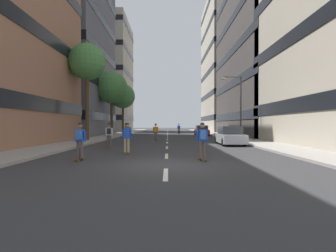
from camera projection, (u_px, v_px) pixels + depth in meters
The scene contains 22 objects.
ground_plane at pixel (168, 136), 37.52m from camera, with size 160.84×160.84×0.00m, color #333335.
sidewalk_left at pixel (119, 134), 40.89m from camera, with size 3.02×73.72×0.14m, color #9E9991.
sidewalk_right at pixel (218, 134), 40.85m from camera, with size 3.02×73.72×0.14m, color #9E9991.
lane_markings at pixel (168, 135), 38.72m from camera, with size 0.16×62.20×0.01m.
building_left_mid at pixel (56, 25), 37.89m from camera, with size 14.42×16.64×32.38m.
building_left_far at pixel (100, 76), 61.94m from camera, with size 14.42×16.17×26.17m.
building_right_mid at pixel (281, 7), 37.79m from camera, with size 14.42×23.14×37.72m.
building_right_far at pixel (237, 65), 61.84m from camera, with size 14.42×20.53×31.43m.
parked_car_near at pixel (202, 131), 38.77m from camera, with size 1.82×4.40×1.52m.
parked_car_mid at pixel (230, 136), 21.19m from camera, with size 1.82×4.40×1.52m.
street_tree_near at pixel (88, 63), 25.26m from camera, with size 3.58×3.58×9.47m.
street_tree_mid at pixel (124, 96), 45.30m from camera, with size 4.25×4.25×8.60m.
street_tree_far at pixel (112, 88), 36.28m from camera, with size 4.47×4.47×8.92m.
streetlamp_right at pixel (238, 100), 26.41m from camera, with size 2.13×0.30×6.50m.
skater_0 at pixel (110, 134), 18.50m from camera, with size 0.56×0.92×1.78m.
skater_1 at pixel (129, 132), 21.91m from camera, with size 0.56×0.92×1.78m.
skater_2 at pixel (127, 137), 14.65m from camera, with size 0.53×0.90×1.78m.
skater_3 at pixel (203, 139), 12.04m from camera, with size 0.54×0.91×1.78m.
skater_4 at pixel (80, 139), 11.99m from camera, with size 0.54×0.91×1.78m.
skater_5 at pixel (179, 128), 45.01m from camera, with size 0.57×0.92×1.78m.
skater_6 at pixel (156, 131), 26.26m from camera, with size 0.54×0.91×1.78m.
skater_7 at pixel (127, 130), 32.54m from camera, with size 0.55×0.92×1.78m.
Camera 1 is at (0.08, -10.71, 1.69)m, focal length 27.59 mm.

